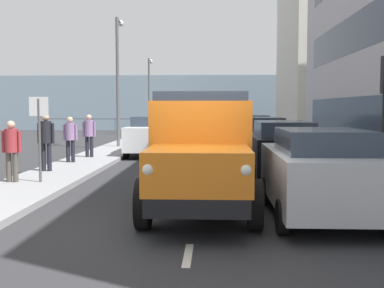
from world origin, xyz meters
TOP-DOWN VIEW (x-y plane):
  - ground_plane at (0.00, -12.23)m, footprint 80.00×80.00m
  - sidewalk_left at (-4.38, -12.23)m, footprint 2.09×40.76m
  - sidewalk_right at (4.38, -12.23)m, footprint 2.09×40.76m
  - road_centreline_markings at (0.00, -11.69)m, footprint 0.12×36.30m
  - building_far_block at (-8.53, -26.19)m, footprint 6.21×10.05m
  - sea_horizon at (0.00, -35.61)m, footprint 80.00×0.80m
  - seawall_railing at (-0.00, -32.01)m, footprint 28.08×0.08m
  - truck_vintage_orange at (-0.11, -1.40)m, footprint 2.17×5.64m
  - car_silver_kerbside_near at (-2.38, -1.03)m, footprint 1.92×3.94m
  - car_black_kerbside_1 at (-2.38, -6.06)m, footprint 1.93×4.26m
  - car_maroon_kerbside_2 at (-2.38, -11.49)m, footprint 1.86×3.98m
  - car_teal_kerbside_3 at (-2.38, -16.32)m, footprint 1.75×4.22m
  - car_white_oppositeside_0 at (2.38, -12.69)m, footprint 1.89×4.12m
  - car_grey_oppositeside_1 at (2.38, -17.85)m, footprint 1.85×4.02m
  - car_navy_oppositeside_2 at (2.38, -24.03)m, footprint 1.83×4.68m
  - pedestrian_strolling at (4.97, -4.25)m, footprint 0.53×0.34m
  - pedestrian_couple_a at (4.82, -6.41)m, footprint 0.53×0.34m
  - pedestrian_with_bag at (4.79, -8.80)m, footprint 0.53×0.34m
  - pedestrian_by_lamp at (4.58, -10.61)m, footprint 0.53×0.34m
  - lamp_post_promenade at (4.46, -15.96)m, footprint 0.32×1.14m
  - lamp_post_far at (4.53, -28.17)m, footprint 0.32×1.14m
  - street_sign at (4.22, -4.28)m, footprint 0.50×0.07m

SIDE VIEW (x-z plane):
  - ground_plane at x=0.00m, z-range 0.00..0.00m
  - road_centreline_markings at x=0.00m, z-range 0.00..0.01m
  - sidewalk_left at x=-4.38m, z-range 0.00..0.15m
  - sidewalk_right at x=4.38m, z-range 0.00..0.15m
  - car_teal_kerbside_3 at x=-2.38m, z-range 0.03..1.75m
  - car_maroon_kerbside_2 at x=-2.38m, z-range 0.03..1.75m
  - car_grey_oppositeside_1 at x=2.38m, z-range 0.03..1.75m
  - car_silver_kerbside_near at x=-2.38m, z-range 0.04..1.76m
  - car_white_oppositeside_0 at x=2.38m, z-range 0.04..1.76m
  - car_black_kerbside_1 at x=-2.38m, z-range 0.04..1.76m
  - car_navy_oppositeside_2 at x=2.38m, z-range 0.04..1.76m
  - seawall_railing at x=0.00m, z-range 0.32..1.52m
  - pedestrian_strolling at x=4.97m, z-range 0.29..1.91m
  - pedestrian_with_bag at x=4.79m, z-range 0.29..1.93m
  - pedestrian_by_lamp at x=4.58m, z-range 0.30..1.98m
  - truck_vintage_orange at x=-0.11m, z-range -0.04..2.39m
  - pedestrian_couple_a at x=4.82m, z-range 0.31..2.09m
  - street_sign at x=4.22m, z-range 0.56..2.81m
  - sea_horizon at x=0.00m, z-range 0.00..5.00m
  - lamp_post_far at x=4.53m, z-range 0.75..6.39m
  - lamp_post_promenade at x=4.46m, z-range 0.77..7.21m
  - building_far_block at x=-8.53m, z-range 0.00..10.73m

